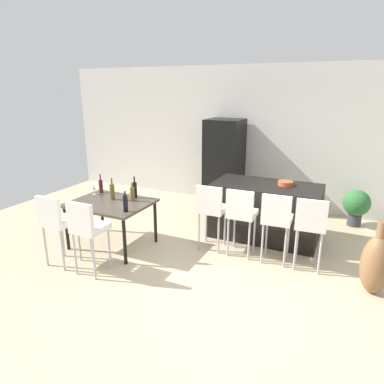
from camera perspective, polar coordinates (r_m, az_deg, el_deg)
name	(u,v)px	position (r m, az deg, el deg)	size (l,w,h in m)	color
ground_plane	(227,260)	(5.18, 5.77, -11.24)	(10.00, 10.00, 0.00)	#C6B28E
back_wall	(275,138)	(7.29, 13.60, 8.66)	(10.00, 0.12, 2.90)	beige
kitchen_island	(265,211)	(5.89, 12.08, -3.10)	(1.74, 0.91, 0.92)	black
bar_chair_left	(211,207)	(5.24, 3.20, -2.51)	(0.42, 0.42, 1.05)	white
bar_chair_middle	(241,212)	(5.09, 8.21, -3.26)	(0.41, 0.41, 1.05)	white
bar_chair_right	(277,217)	(4.97, 13.91, -4.09)	(0.42, 0.42, 1.05)	white
bar_chair_far	(311,222)	(4.91, 19.15, -4.81)	(0.43, 0.43, 1.05)	white
dining_table	(111,206)	(5.50, -13.38, -2.29)	(1.22, 0.95, 0.74)	#4C4238
dining_chair_near	(56,219)	(5.10, -21.68, -4.26)	(0.40, 0.40, 1.05)	white
dining_chair_far	(87,226)	(4.73, -17.10, -5.43)	(0.40, 0.40, 1.05)	white
wine_bottle_right	(112,191)	(5.55, -13.12, 0.10)	(0.08, 0.08, 0.35)	brown
wine_bottle_corner	(135,190)	(5.56, -9.49, 0.37)	(0.07, 0.07, 0.35)	black
wine_bottle_far	(125,203)	(4.97, -11.02, -1.84)	(0.07, 0.07, 0.30)	black
wine_bottle_inner	(101,186)	(5.97, -14.92, 0.98)	(0.07, 0.07, 0.32)	#471E19
wine_bottle_left	(132,194)	(5.42, -9.88, -0.30)	(0.07, 0.07, 0.29)	brown
wine_glass_middle	(93,187)	(5.90, -16.07, 0.77)	(0.07, 0.07, 0.17)	silver
refrigerator	(224,164)	(7.22, 5.35, 4.70)	(0.72, 0.68, 1.84)	black
fruit_bowl	(285,183)	(5.77, 15.29, 1.41)	(0.24, 0.24, 0.07)	#C6512D
floor_vase	(376,264)	(4.80, 28.26, -10.50)	(0.35, 0.35, 0.95)	brown
potted_plant	(356,205)	(6.92, 25.67, -1.92)	(0.48, 0.48, 0.67)	#38383D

